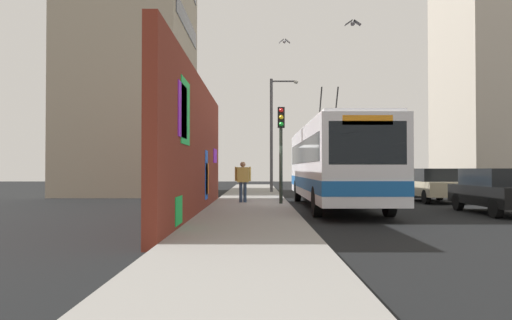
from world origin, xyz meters
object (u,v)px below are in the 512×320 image
object	(u,v)px
city_bus	(334,162)
parked_car_black	(497,190)
pedestrian_midblock	(243,178)
traffic_light	(281,138)
parked_car_champagne	(433,184)
parked_car_dark_gray	(398,181)
street_lamp	(274,127)

from	to	relation	value
city_bus	parked_car_black	distance (m)	5.97
pedestrian_midblock	traffic_light	size ratio (longest dim) A/B	0.43
parked_car_champagne	pedestrian_midblock	size ratio (longest dim) A/B	2.48
pedestrian_midblock	city_bus	bearing A→B (deg)	-103.84
parked_car_black	pedestrian_midblock	size ratio (longest dim) A/B	2.56
parked_car_dark_gray	traffic_light	xyz separation A→B (m)	(-8.90, 7.35, 1.98)
city_bus	street_lamp	bearing A→B (deg)	11.36
parked_car_champagne	traffic_light	bearing A→B (deg)	113.87
traffic_light	parked_car_black	bearing A→B (deg)	-111.42
parked_car_champagne	traffic_light	xyz separation A→B (m)	(-3.25, 7.35, 1.98)
city_bus	parked_car_champagne	distance (m)	6.28
parked_car_black	parked_car_dark_gray	size ratio (longest dim) A/B	0.96
traffic_light	parked_car_champagne	bearing A→B (deg)	-66.13
traffic_light	street_lamp	xyz separation A→B (m)	(10.16, -0.08, 1.32)
parked_car_champagne	parked_car_dark_gray	xyz separation A→B (m)	(5.65, -0.00, 0.00)
city_bus	parked_car_dark_gray	size ratio (longest dim) A/B	2.62
parked_car_champagne	pedestrian_midblock	world-z (taller)	pedestrian_midblock
pedestrian_midblock	street_lamp	xyz separation A→B (m)	(9.36, -1.66, 2.97)
parked_car_dark_gray	parked_car_black	bearing A→B (deg)	180.00
parked_car_dark_gray	traffic_light	world-z (taller)	traffic_light
city_bus	parked_car_black	world-z (taller)	city_bus
parked_car_dark_gray	city_bus	bearing A→B (deg)	150.05
parked_car_black	traffic_light	distance (m)	8.14
city_bus	pedestrian_midblock	size ratio (longest dim) A/B	6.99
parked_car_black	traffic_light	world-z (taller)	traffic_light
pedestrian_midblock	street_lamp	size ratio (longest dim) A/B	0.25
parked_car_black	city_bus	bearing A→B (deg)	62.01
city_bus	parked_car_dark_gray	distance (m)	10.46
parked_car_dark_gray	pedestrian_midblock	bearing A→B (deg)	132.23
parked_car_black	parked_car_champagne	world-z (taller)	same
parked_car_dark_gray	street_lamp	distance (m)	8.08
parked_car_black	parked_car_dark_gray	xyz separation A→B (m)	(11.79, -0.00, 0.00)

